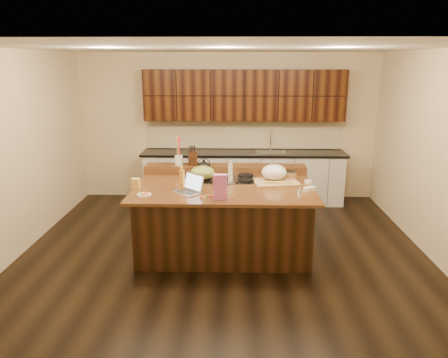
{
  "coord_description": "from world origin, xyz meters",
  "views": [
    {
      "loc": [
        0.16,
        -5.64,
        2.54
      ],
      "look_at": [
        0.0,
        0.05,
        1.0
      ],
      "focal_mm": 35.0,
      "sensor_mm": 36.0,
      "label": 1
    }
  ],
  "objects": [
    {
      "name": "oil_bottle",
      "position": [
        -0.54,
        -0.23,
        1.06
      ],
      "size": [
        0.08,
        0.08,
        0.27
      ],
      "primitive_type": "cylinder",
      "rotation": [
        0.0,
        0.0,
        0.13
      ],
      "color": "orange",
      "rests_on": "island"
    },
    {
      "name": "ramekin_a",
      "position": [
        1.08,
        -0.21,
        0.94
      ],
      "size": [
        0.12,
        0.12,
        0.04
      ],
      "primitive_type": "cylinder",
      "rotation": [
        0.0,
        0.0,
        0.2
      ],
      "color": "white",
      "rests_on": "island"
    },
    {
      "name": "knife_block",
      "position": [
        -0.49,
        0.7,
        1.15
      ],
      "size": [
        0.15,
        0.2,
        0.22
      ],
      "primitive_type": "cube",
      "rotation": [
        0.0,
        0.0,
        0.26
      ],
      "color": "black",
      "rests_on": "back_ledge"
    },
    {
      "name": "ramekin_c",
      "position": [
        1.15,
        0.14,
        0.94
      ],
      "size": [
        0.13,
        0.13,
        0.04
      ],
      "primitive_type": "cylinder",
      "rotation": [
        0.0,
        0.0,
        -0.36
      ],
      "color": "white",
      "rests_on": "island"
    },
    {
      "name": "gumdrop_3",
      "position": [
        0.05,
        -0.48,
        0.93
      ],
      "size": [
        0.02,
        0.02,
        0.02
      ],
      "primitive_type": "ellipsoid",
      "color": "#198C26",
      "rests_on": "island"
    },
    {
      "name": "kettle",
      "position": [
        -0.3,
        0.43,
        1.06
      ],
      "size": [
        0.27,
        0.27,
        0.18
      ],
      "primitive_type": "ellipsoid",
      "rotation": [
        0.0,
        0.0,
        -0.41
      ],
      "color": "black",
      "rests_on": "cooktop"
    },
    {
      "name": "gumdrop_4",
      "position": [
        0.11,
        -0.59,
        0.93
      ],
      "size": [
        0.02,
        0.02,
        0.02
      ],
      "primitive_type": "ellipsoid",
      "color": "red",
      "rests_on": "island"
    },
    {
      "name": "kitchen_timer",
      "position": [
        0.97,
        -0.3,
        0.96
      ],
      "size": [
        0.1,
        0.1,
        0.07
      ],
      "primitive_type": "cone",
      "rotation": [
        0.0,
        0.0,
        -0.34
      ],
      "color": "silver",
      "rests_on": "island"
    },
    {
      "name": "gumdrop_9",
      "position": [
        -0.03,
        -0.62,
        0.93
      ],
      "size": [
        0.02,
        0.02,
        0.02
      ],
      "primitive_type": "ellipsoid",
      "color": "#198C26",
      "rests_on": "island"
    },
    {
      "name": "gumdrop_8",
      "position": [
        -0.14,
        -0.5,
        0.93
      ],
      "size": [
        0.02,
        0.02,
        0.02
      ],
      "primitive_type": "ellipsoid",
      "color": "red",
      "rests_on": "island"
    },
    {
      "name": "vinegar_bottle",
      "position": [
        0.08,
        0.21,
        1.04
      ],
      "size": [
        0.08,
        0.08,
        0.25
      ],
      "primitive_type": "cylinder",
      "rotation": [
        0.0,
        0.0,
        -0.21
      ],
      "color": "silver",
      "rests_on": "island"
    },
    {
      "name": "package_box",
      "position": [
        -1.15,
        -0.19,
        0.99
      ],
      "size": [
        0.11,
        0.08,
        0.14
      ],
      "primitive_type": "cube",
      "rotation": [
        0.0,
        0.0,
        -0.07
      ],
      "color": "#F8C157",
      "rests_on": "island"
    },
    {
      "name": "gumdrop_1",
      "position": [
        0.21,
        -0.49,
        0.93
      ],
      "size": [
        0.02,
        0.02,
        0.02
      ],
      "primitive_type": "ellipsoid",
      "color": "#198C26",
      "rests_on": "island"
    },
    {
      "name": "wooden_tray",
      "position": [
        0.69,
        0.21,
        1.03
      ],
      "size": [
        0.66,
        0.53,
        0.24
      ],
      "rotation": [
        0.0,
        0.0,
        0.18
      ],
      "color": "tan",
      "rests_on": "island"
    },
    {
      "name": "gumdrop_6",
      "position": [
        -0.26,
        -0.58,
        0.93
      ],
      "size": [
        0.02,
        0.02,
        0.02
      ],
      "primitive_type": "ellipsoid",
      "color": "red",
      "rests_on": "island"
    },
    {
      "name": "back_counter",
      "position": [
        0.3,
        2.23,
        0.98
      ],
      "size": [
        3.7,
        0.66,
        2.4
      ],
      "color": "silver",
      "rests_on": "ground"
    },
    {
      "name": "cooktop",
      "position": [
        0.0,
        0.3,
        0.94
      ],
      "size": [
        0.92,
        0.52,
        0.05
      ],
      "color": "gray",
      "rests_on": "island"
    },
    {
      "name": "gumdrop_7",
      "position": [
        -0.08,
        -0.58,
        0.93
      ],
      "size": [
        0.02,
        0.02,
        0.02
      ],
      "primitive_type": "ellipsoid",
      "color": "#198C26",
      "rests_on": "island"
    },
    {
      "name": "gumdrop_0",
      "position": [
        -0.16,
        -0.51,
        0.93
      ],
      "size": [
        0.02,
        0.02,
        0.02
      ],
      "primitive_type": "ellipsoid",
      "color": "red",
      "rests_on": "island"
    },
    {
      "name": "gumdrop_5",
      "position": [
        0.1,
        -0.42,
        0.93
      ],
      "size": [
        0.02,
        0.02,
        0.02
      ],
      "primitive_type": "ellipsoid",
      "color": "#198C26",
      "rests_on": "island"
    },
    {
      "name": "strainer_bowl",
      "position": [
        0.9,
        0.39,
        0.97
      ],
      "size": [
        0.28,
        0.28,
        0.09
      ],
      "primitive_type": "cylinder",
      "rotation": [
        0.0,
        0.0,
        -0.2
      ],
      "color": "#996B3F",
      "rests_on": "island"
    },
    {
      "name": "back_ledge",
      "position": [
        0.0,
        0.7,
        0.98
      ],
      "size": [
        2.4,
        0.3,
        0.12
      ],
      "primitive_type": "cube",
      "color": "black",
      "rests_on": "island"
    },
    {
      "name": "gumdrop_2",
      "position": [
        -0.09,
        -0.58,
        0.93
      ],
      "size": [
        0.02,
        0.02,
        0.02
      ],
      "primitive_type": "ellipsoid",
      "color": "red",
      "rests_on": "island"
    },
    {
      "name": "utensil_crock",
      "position": [
        -0.69,
        0.7,
        1.11
      ],
      "size": [
        0.14,
        0.14,
        0.14
      ],
      "primitive_type": "cylinder",
      "rotation": [
        0.0,
        0.0,
        0.19
      ],
      "color": "white",
      "rests_on": "back_ledge"
    },
    {
      "name": "room",
      "position": [
        0.0,
        0.0,
        1.35
      ],
      "size": [
        5.52,
        5.02,
        2.72
      ],
      "color": "black",
      "rests_on": "ground"
    },
    {
      "name": "pink_bag",
      "position": [
        -0.03,
        -0.59,
        1.07
      ],
      "size": [
        0.17,
        0.1,
        0.31
      ],
      "primitive_type": "cube",
      "rotation": [
        0.0,
        0.0,
        -0.04
      ],
      "color": "#D564AC",
      "rests_on": "island"
    },
    {
      "name": "green_bowl",
      "position": [
        -0.3,
        0.17,
        1.06
      ],
      "size": [
        0.44,
        0.44,
        0.18
      ],
      "primitive_type": "ellipsoid",
      "rotation": [
        0.0,
        0.0,
        -0.44
      ],
      "color": "olive",
      "rests_on": "cooktop"
    },
    {
      "name": "ramekin_b",
      "position": [
        1.15,
        -0.17,
        0.94
      ],
      "size": [
        0.11,
        0.11,
        0.04
      ],
      "primitive_type": "cylinder",
      "rotation": [
        0.0,
        0.0,
        0.11
      ],
      "color": "white",
      "rests_on": "island"
    },
    {
      "name": "candy_plate",
      "position": [
        -0.99,
        -0.45,
        0.93
      ],
      "size": [
        0.23,
        0.23,
        0.01
      ],
      "primitive_type": "cylinder",
      "rotation": [
        0.0,
        0.0,
        0.35
      ],
      "color": "white",
      "rests_on": "island"
    },
    {
      "name": "laptop",
      "position": [
        -0.42,
        -0.32,
        0.98
      ],
      "size": [
        0.42,
        0.42,
        0.23
      ],
      "rotation": [
        0.0,
        0.0,
        -0.76
      ],
      "color": "#B7B7BC",
      "rests_on": "island"
    },
    {
      "name": "island",
      "position": [
        0.0,
        0.0,
        0.46
      ],
      "size": [
        2.4,
        1.6,
        0.92
      ],
      "color": "black",
      "rests_on": "ground"
    },
    {
      "name": "gumdrop_10",
      "position": [
        -0.11,
        -0.5,
        0.93
      ],
      "size": [
        0.02,
        0.02,
        0.02
      ],
      "primitive_type": "ellipsoid",
      "color": "red",
      "rests_on": "island"
    },
    {
      "name": "gumdrop_11",
      "position": [
        -0.19,
        -0.53,
        0.93
      ],
      "size": [
        0.02,
        0.02,
        0.02
      ],
      "primitive_type": "ellipsoid",
      "color": "#198C26",
      "rests_on": "island"
    }
  ]
}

